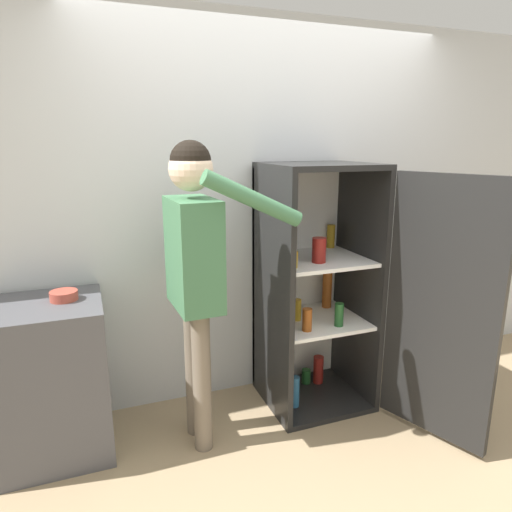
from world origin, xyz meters
name	(u,v)px	position (x,y,z in m)	size (l,w,h in m)	color
ground_plane	(333,460)	(0.00, 0.00, 0.00)	(12.00, 12.00, 0.00)	tan
wall_back	(269,212)	(0.00, 0.98, 1.27)	(7.00, 0.06, 2.55)	silver
refrigerator	(338,291)	(0.31, 0.53, 0.80)	(0.95, 1.25, 1.62)	black
person	(195,257)	(-0.65, 0.46, 1.14)	(0.67, 0.54, 1.76)	#726656
counter	(51,380)	(-1.45, 0.65, 0.45)	(0.61, 0.56, 0.90)	#4C4C51
bowl	(64,296)	(-1.34, 0.68, 0.93)	(0.15, 0.15, 0.05)	#B24738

